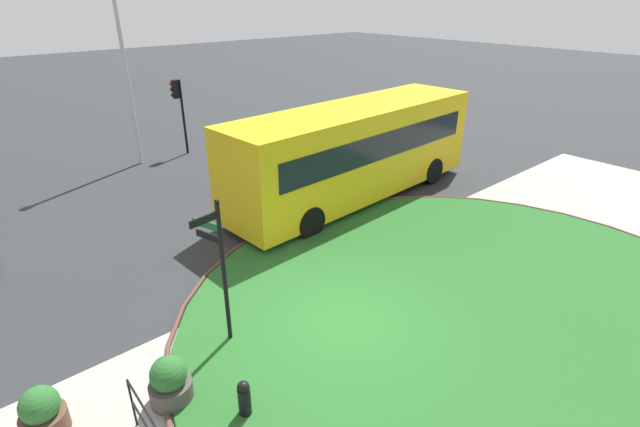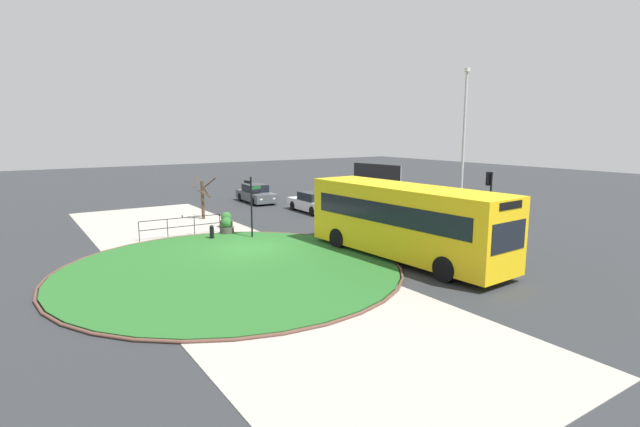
{
  "view_description": "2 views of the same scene",
  "coord_description": "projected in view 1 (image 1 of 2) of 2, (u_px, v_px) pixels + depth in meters",
  "views": [
    {
      "loc": [
        -6.08,
        -6.08,
        6.75
      ],
      "look_at": [
        1.26,
        2.35,
        1.5
      ],
      "focal_mm": 26.61,
      "sensor_mm": 36.0,
      "label": 1
    },
    {
      "loc": [
        20.42,
        -9.57,
        5.68
      ],
      "look_at": [
        3.2,
        1.87,
        2.08
      ],
      "focal_mm": 26.98,
      "sensor_mm": 36.0,
      "label": 2
    }
  ],
  "objects": [
    {
      "name": "ground",
      "position": [
        346.0,
        323.0,
        10.63
      ],
      "size": [
        120.0,
        120.0,
        0.0
      ],
      "primitive_type": "plane",
      "color": "#282B2D"
    },
    {
      "name": "signpost_directional",
      "position": [
        219.0,
        262.0,
        9.28
      ],
      "size": [
        0.68,
        0.76,
        3.29
      ],
      "color": "black",
      "rests_on": "ground"
    },
    {
      "name": "bollard_foreground",
      "position": [
        244.0,
        399.0,
        8.12
      ],
      "size": [
        0.23,
        0.23,
        0.8
      ],
      "color": "black",
      "rests_on": "ground"
    },
    {
      "name": "traffic_light_near",
      "position": [
        178.0,
        100.0,
        20.73
      ],
      "size": [
        0.48,
        0.31,
        3.31
      ],
      "rotation": [
        0.0,
        0.0,
        2.92
      ],
      "color": "black",
      "rests_on": "ground"
    },
    {
      "name": "planter_near_signpost",
      "position": [
        42.0,
        414.0,
        7.83
      ],
      "size": [
        0.74,
        0.74,
        0.93
      ],
      "color": "brown",
      "rests_on": "ground"
    },
    {
      "name": "grass_kerb_ring",
      "position": [
        488.0,
        319.0,
        10.66
      ],
      "size": [
        14.12,
        14.12,
        0.11
      ],
      "primitive_type": "torus",
      "color": "brown",
      "rests_on": "ground"
    },
    {
      "name": "planter_kerbside",
      "position": [
        170.0,
        383.0,
        8.43
      ],
      "size": [
        0.77,
        0.77,
        0.97
      ],
      "color": "#47423D",
      "rests_on": "ground"
    },
    {
      "name": "bus_yellow",
      "position": [
        355.0,
        150.0,
        16.4
      ],
      "size": [
        10.2,
        3.06,
        3.28
      ],
      "rotation": [
        0.0,
        0.0,
        0.05
      ],
      "color": "yellow",
      "rests_on": "ground"
    },
    {
      "name": "sidewalk_paving",
      "position": [
        411.0,
        368.0,
        9.36
      ],
      "size": [
        32.0,
        8.29,
        0.02
      ],
      "primitive_type": "cube",
      "color": "#9E998E",
      "rests_on": "ground"
    },
    {
      "name": "lamppost_tall",
      "position": [
        121.0,
        43.0,
        18.47
      ],
      "size": [
        0.32,
        0.32,
        9.26
      ],
      "color": "#B7B7BC",
      "rests_on": "ground"
    },
    {
      "name": "grass_island",
      "position": [
        488.0,
        320.0,
        10.66
      ],
      "size": [
        13.81,
        13.81,
        0.1
      ],
      "primitive_type": "cylinder",
      "color": "#235B23",
      "rests_on": "ground"
    }
  ]
}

